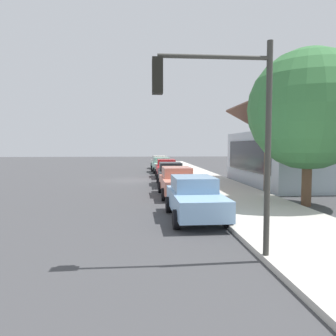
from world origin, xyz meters
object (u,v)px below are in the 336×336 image
at_px(car_charcoal, 171,174).
at_px(car_cherry, 166,168).
at_px(car_skyblue, 195,198).
at_px(car_coral, 177,181).
at_px(shade_tree, 309,110).
at_px(traffic_light_main, 224,115).
at_px(fire_hydrant_red, 201,184).
at_px(car_seafoam, 162,165).
at_px(utility_pole_wooden, 267,127).
at_px(car_ivory, 160,162).

bearing_deg(car_charcoal, car_cherry, -179.93).
bearing_deg(car_skyblue, car_coral, 179.89).
bearing_deg(car_cherry, shade_tree, 21.30).
bearing_deg(traffic_light_main, shade_tree, 140.67).
distance_m(car_coral, fire_hydrant_red, 2.26).
relative_size(car_seafoam, car_charcoal, 1.02).
bearing_deg(fire_hydrant_red, car_charcoal, -157.41).
bearing_deg(car_cherry, car_seafoam, -178.28).
bearing_deg(car_coral, car_cherry, 178.49).
xyz_separation_m(car_cherry, utility_pole_wooden, (9.50, 5.38, 3.11)).
xyz_separation_m(car_cherry, shade_tree, (14.42, 5.40, 3.61)).
relative_size(car_ivory, car_cherry, 1.03).
bearing_deg(fire_hydrant_red, traffic_light_main, -7.87).
bearing_deg(utility_pole_wooden, car_charcoal, -124.37).
xyz_separation_m(car_seafoam, fire_hydrant_red, (14.81, 1.47, -0.32)).
relative_size(car_cherry, car_skyblue, 1.00).
bearing_deg(fire_hydrant_red, utility_pole_wooden, 87.74).
distance_m(car_ivory, car_skyblue, 27.86).
xyz_separation_m(car_seafoam, car_charcoal, (11.21, -0.03, -0.00)).
relative_size(shade_tree, fire_hydrant_red, 10.10).
xyz_separation_m(shade_tree, utility_pole_wooden, (-4.92, -0.02, -0.49)).
height_order(car_skyblue, shade_tree, shade_tree).
relative_size(car_charcoal, fire_hydrant_red, 6.62).
distance_m(car_seafoam, car_skyblue, 22.08).
bearing_deg(utility_pole_wooden, car_cherry, -150.50).
height_order(car_cherry, shade_tree, shade_tree).
bearing_deg(car_skyblue, traffic_light_main, -1.85).
height_order(car_seafoam, car_skyblue, same).
height_order(car_skyblue, utility_pole_wooden, utility_pole_wooden).
xyz_separation_m(car_coral, fire_hydrant_red, (-1.57, 1.60, -0.32)).
distance_m(car_coral, car_skyblue, 5.70).
bearing_deg(shade_tree, car_charcoal, -147.54).
distance_m(shade_tree, fire_hydrant_red, 7.57).
height_order(car_seafoam, traffic_light_main, traffic_light_main).
relative_size(shade_tree, traffic_light_main, 1.38).
height_order(car_coral, fire_hydrant_red, car_coral).
height_order(shade_tree, fire_hydrant_red, shade_tree).
bearing_deg(traffic_light_main, fire_hydrant_red, 172.13).
bearing_deg(car_charcoal, fire_hydrant_red, 23.90).
distance_m(car_ivory, shade_tree, 26.47).
height_order(car_ivory, car_seafoam, same).
relative_size(car_ivory, fire_hydrant_red, 6.62).
xyz_separation_m(utility_pole_wooden, fire_hydrant_red, (-0.16, -4.00, -3.43)).
relative_size(car_skyblue, utility_pole_wooden, 0.61).
bearing_deg(traffic_light_main, car_coral, 179.66).
height_order(car_cherry, utility_pole_wooden, utility_pole_wooden).
bearing_deg(car_ivory, car_skyblue, -3.49).
bearing_deg(car_coral, traffic_light_main, -0.68).
bearing_deg(car_skyblue, car_seafoam, 179.21).
distance_m(car_ivory, car_charcoal, 16.99).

